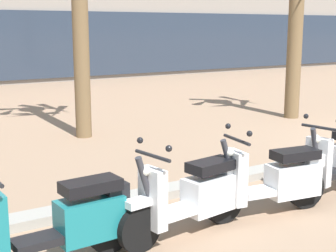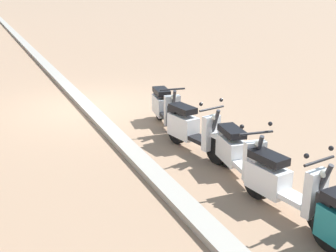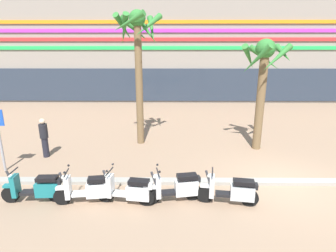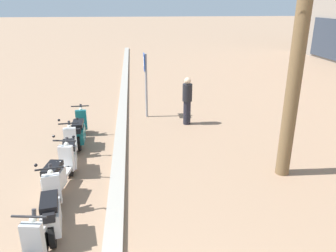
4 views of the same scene
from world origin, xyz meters
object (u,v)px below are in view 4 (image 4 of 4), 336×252
Objects in this scene: crossing_sign at (146,78)px; scooter_white_mid_rear at (70,151)px; scooter_white_far_back at (59,174)px; scooter_teal_lead_nearest at (80,130)px; scooter_white_tail_end at (52,209)px; pedestrian_by_palm_tree at (187,100)px.

scooter_white_mid_rear is at bearing -29.24° from crossing_sign.
scooter_white_mid_rear is 1.23m from scooter_white_far_back.
scooter_teal_lead_nearest is 3.36m from crossing_sign.
scooter_white_tail_end is (2.65, 0.10, 0.02)m from scooter_white_mid_rear.
scooter_teal_lead_nearest is 1.55m from scooter_white_mid_rear.
scooter_white_mid_rear and scooter_white_far_back have the same top height.
scooter_white_mid_rear is 1.01× the size of scooter_white_tail_end.
scooter_white_far_back is (1.23, -0.06, -0.00)m from scooter_white_mid_rear.
scooter_teal_lead_nearest is 4.20m from scooter_white_tail_end.
crossing_sign reaches higher than scooter_white_mid_rear.
scooter_teal_lead_nearest is 1.05× the size of scooter_white_tail_end.
scooter_white_tail_end is at bearing -32.06° from pedestrian_by_palm_tree.
scooter_white_mid_rear is at bearing -1.31° from scooter_teal_lead_nearest.
scooter_white_far_back is at bearing -173.77° from scooter_white_tail_end.
scooter_white_mid_rear is 1.05× the size of pedestrian_by_palm_tree.
scooter_white_tail_end is (4.20, 0.06, 0.01)m from scooter_teal_lead_nearest.
scooter_white_tail_end is at bearing 0.84° from scooter_teal_lead_nearest.
scooter_white_tail_end is (1.43, 0.16, 0.02)m from scooter_white_far_back.
scooter_teal_lead_nearest is at bearing 178.05° from scooter_white_far_back.
scooter_white_mid_rear is at bearing -177.91° from scooter_white_tail_end.
scooter_white_mid_rear is 0.74× the size of crossing_sign.
crossing_sign is 1.41× the size of pedestrian_by_palm_tree.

